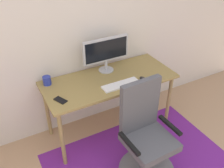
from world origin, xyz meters
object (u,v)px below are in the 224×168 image
Objects in this scene: monitor at (106,51)px; keyboard at (121,85)px; cell_phone at (61,100)px; office_chair at (146,143)px; desk at (109,84)px; coffee_cup at (47,81)px; computer_mouse at (143,79)px.

monitor reaches higher than keyboard.
office_chair is (0.65, -0.60, -0.38)m from cell_phone.
desk is 0.38m from monitor.
keyboard reaches higher than cell_phone.
monitor is at bearing -2.56° from coffee_cup.
keyboard is at bearing -28.68° from cell_phone.
cell_phone is at bearing 175.61° from computer_mouse.
coffee_cup is (-0.70, 0.40, 0.04)m from keyboard.
computer_mouse is (0.32, -0.21, 0.09)m from desk.
keyboard is 4.13× the size of computer_mouse.
desk is 0.80m from office_chair.
monitor reaches higher than computer_mouse.
office_chair is at bearing -67.23° from cell_phone.
monitor is 1.32× the size of keyboard.
keyboard is 0.67m from office_chair.
office_chair is at bearing -54.52° from coffee_cup.
office_chair reaches higher than desk.
monitor reaches higher than desk.
cell_phone is (0.03, -0.36, -0.04)m from coffee_cup.
desk is at bearing 103.88° from keyboard.
coffee_cup is 0.36m from cell_phone.
computer_mouse is at bearing -23.68° from coffee_cup.
office_chair is at bearing -92.23° from keyboard.
keyboard is at bearing -76.12° from desk.
desk is 2.70× the size of monitor.
keyboard is 0.68m from cell_phone.
coffee_cup is 0.69× the size of cell_phone.
coffee_cup is at bearing 123.57° from office_chair.
coffee_cup is (-0.98, 0.43, 0.03)m from computer_mouse.
keyboard is (0.05, -0.19, 0.08)m from desk.
desk is 10.89× the size of cell_phone.
monitor is 4.04× the size of cell_phone.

